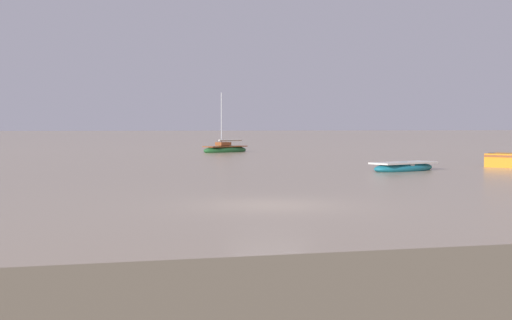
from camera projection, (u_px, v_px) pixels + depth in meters
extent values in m
plane|color=tan|center=(271.00, 205.00, 21.45)|extent=(800.00, 800.00, 0.00)
ellipsoid|color=#197084|center=(404.00, 168.00, 38.11)|extent=(4.55, 2.92, 0.68)
cube|color=silver|center=(404.00, 163.00, 38.10)|extent=(4.22, 2.77, 0.09)
cube|color=silver|center=(404.00, 165.00, 38.10)|extent=(0.73, 1.34, 0.07)
ellipsoid|color=#23602D|center=(225.00, 150.00, 65.96)|extent=(5.34, 4.08, 0.90)
cube|color=brown|center=(225.00, 146.00, 65.94)|extent=(4.58, 3.54, 0.09)
cube|color=brown|center=(223.00, 144.00, 65.75)|extent=(1.55, 1.42, 0.33)
cylinder|color=#B7BABF|center=(221.00, 119.00, 65.49)|extent=(0.09, 0.09, 4.97)
cylinder|color=beige|center=(230.00, 140.00, 66.38)|extent=(2.57, 1.63, 0.18)
cube|color=black|center=(492.00, 159.00, 42.44)|extent=(0.55, 0.53, 0.77)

